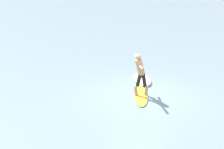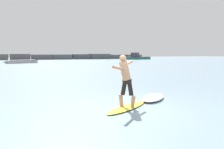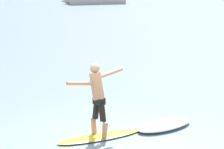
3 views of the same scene
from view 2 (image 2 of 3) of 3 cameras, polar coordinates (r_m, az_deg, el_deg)
name	(u,v)px [view 2 (image 2 of 3)]	position (r m, az deg, el deg)	size (l,w,h in m)	color
ground_plane	(127,108)	(7.65, 3.87, -8.82)	(200.00, 200.00, 0.00)	gray
rock_jetty_breakwater	(56,57)	(69.15, -14.38, 4.49)	(58.95, 4.85, 1.67)	#4C595B
surfboard	(128,107)	(7.68, 4.08, -8.50)	(2.23, 1.71, 0.21)	yellow
surfer	(125,76)	(7.48, 3.51, -0.47)	(1.25, 1.22, 1.78)	tan
fishing_boat_near_jetty	(137,57)	(66.66, 6.46, 4.50)	(9.01, 2.36, 2.97)	#266A60
small_boat_offshore	(21,61)	(44.88, -22.63, 3.17)	(6.22, 4.07, 0.60)	#AFACB2
wave_foam_at_tail	(153,98)	(9.16, 10.68, -5.95)	(1.77, 1.75, 0.17)	white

